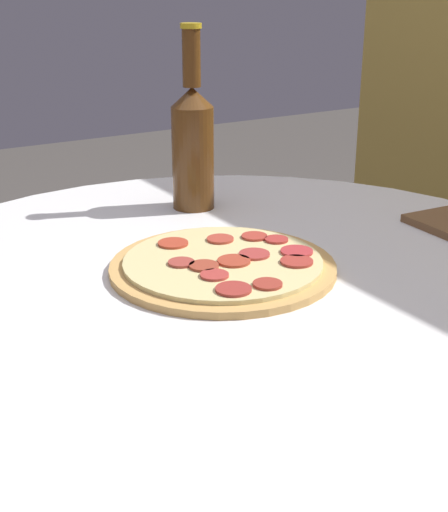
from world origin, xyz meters
name	(u,v)px	position (x,y,z in m)	size (l,w,h in m)	color
table	(233,395)	(0.00, 0.00, 0.51)	(1.03, 1.03, 0.69)	white
pizza	(225,264)	(-0.03, 0.00, 0.69)	(0.30, 0.30, 0.02)	tan
beer_bottle	(193,142)	(-0.29, 0.11, 0.80)	(0.07, 0.07, 0.30)	#563314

